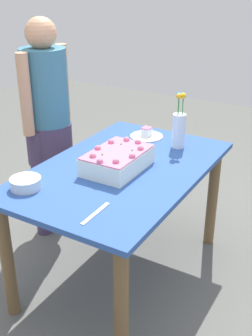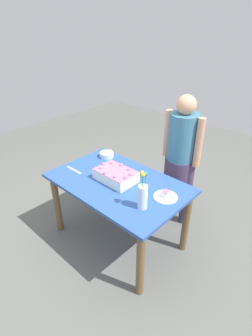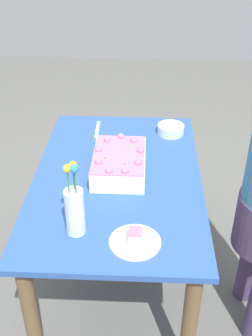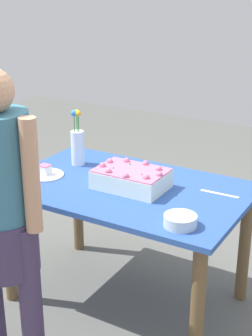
% 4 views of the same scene
% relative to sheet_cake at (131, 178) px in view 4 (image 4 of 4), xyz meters
% --- Properties ---
extents(ground_plane, '(8.00, 8.00, 0.00)m').
position_rel_sheet_cake_xyz_m(ground_plane, '(-0.04, 0.01, -0.80)').
color(ground_plane, '#5D5E59').
extents(dining_table, '(1.35, 0.85, 0.74)m').
position_rel_sheet_cake_xyz_m(dining_table, '(-0.04, 0.01, -0.18)').
color(dining_table, '#2D52A0').
rests_on(dining_table, ground_plane).
extents(sheet_cake, '(0.39, 0.27, 0.13)m').
position_rel_sheet_cake_xyz_m(sheet_cake, '(0.00, 0.00, 0.00)').
color(sheet_cake, white).
rests_on(sheet_cake, dining_table).
extents(serving_plate_with_slice, '(0.22, 0.22, 0.07)m').
position_rel_sheet_cake_xyz_m(serving_plate_with_slice, '(-0.53, -0.10, -0.04)').
color(serving_plate_with_slice, white).
rests_on(serving_plate_with_slice, dining_table).
extents(cake_knife, '(0.22, 0.02, 0.00)m').
position_rel_sheet_cake_xyz_m(cake_knife, '(0.46, 0.16, -0.05)').
color(cake_knife, silver).
rests_on(cake_knife, dining_table).
extents(flower_vase, '(0.08, 0.08, 0.35)m').
position_rel_sheet_cake_xyz_m(flower_vase, '(-0.47, 0.16, 0.07)').
color(flower_vase, white).
rests_on(flower_vase, dining_table).
extents(fruit_bowl, '(0.16, 0.16, 0.06)m').
position_rel_sheet_cake_xyz_m(fruit_bowl, '(0.43, -0.28, -0.03)').
color(fruit_bowl, silver).
rests_on(fruit_bowl, dining_table).
extents(person_standing, '(0.45, 0.31, 1.49)m').
position_rel_sheet_cake_xyz_m(person_standing, '(-0.27, -0.72, 0.06)').
color(person_standing, '#433556').
rests_on(person_standing, ground_plane).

